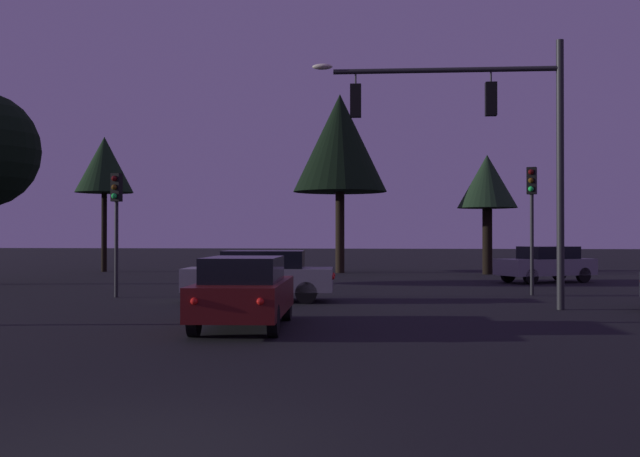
# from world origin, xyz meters

# --- Properties ---
(ground_plane) EXTENTS (168.00, 168.00, 0.00)m
(ground_plane) POSITION_xyz_m (0.00, 24.50, 0.00)
(ground_plane) COLOR black
(ground_plane) RESTS_ON ground
(traffic_signal_mast_arm) EXTENTS (6.74, 0.52, 7.20)m
(traffic_signal_mast_arm) POSITION_xyz_m (4.69, 13.92, 4.86)
(traffic_signal_mast_arm) COLOR #232326
(traffic_signal_mast_arm) RESTS_ON ground
(traffic_light_corner_left) EXTENTS (0.37, 0.39, 4.25)m
(traffic_light_corner_left) POSITION_xyz_m (6.67, 18.93, 3.01)
(traffic_light_corner_left) COLOR #232326
(traffic_light_corner_left) RESTS_ON ground
(traffic_light_corner_right) EXTENTS (0.34, 0.37, 3.97)m
(traffic_light_corner_right) POSITION_xyz_m (-6.71, 16.59, 2.82)
(traffic_light_corner_right) COLOR #232326
(traffic_light_corner_right) RESTS_ON ground
(car_nearside_lane) EXTENTS (2.03, 4.57, 1.52)m
(car_nearside_lane) POSITION_xyz_m (-0.99, 9.16, 0.80)
(car_nearside_lane) COLOR #4C0F0F
(car_nearside_lane) RESTS_ON ground
(car_crossing_right) EXTENTS (4.62, 2.17, 1.52)m
(car_crossing_right) POSITION_xyz_m (-1.87, 15.68, 0.80)
(car_crossing_right) COLOR gray
(car_crossing_right) RESTS_ON ground
(car_far_lane) EXTENTS (4.41, 3.46, 1.52)m
(car_far_lane) POSITION_xyz_m (8.45, 25.91, 0.79)
(car_far_lane) COLOR gray
(car_far_lane) RESTS_ON ground
(tree_behind_sign) EXTENTS (3.05, 3.05, 6.12)m
(tree_behind_sign) POSITION_xyz_m (6.76, 32.54, 4.66)
(tree_behind_sign) COLOR black
(tree_behind_sign) RESTS_ON ground
(tree_left_far) EXTENTS (3.15, 3.15, 7.41)m
(tree_left_far) POSITION_xyz_m (-13.81, 33.11, 5.83)
(tree_left_far) COLOR black
(tree_left_far) RESTS_ON ground
(tree_center_horizon) EXTENTS (4.98, 4.98, 9.52)m
(tree_center_horizon) POSITION_xyz_m (-0.86, 33.25, 6.87)
(tree_center_horizon) COLOR black
(tree_center_horizon) RESTS_ON ground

